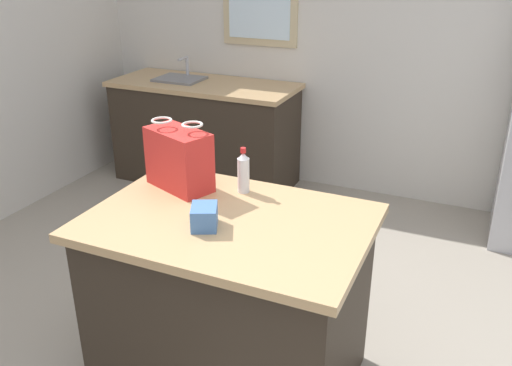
{
  "coord_description": "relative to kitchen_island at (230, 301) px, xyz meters",
  "views": [
    {
      "loc": [
        0.84,
        -1.82,
        1.99
      ],
      "look_at": [
        -0.14,
        0.38,
        0.94
      ],
      "focal_mm": 38.19,
      "sensor_mm": 36.0,
      "label": 1
    }
  ],
  "objects": [
    {
      "name": "back_wall",
      "position": [
        0.12,
        2.56,
        0.83
      ],
      "size": [
        5.22,
        0.13,
        2.55
      ],
      "color": "silver",
      "rests_on": "ground"
    },
    {
      "name": "kitchen_island",
      "position": [
        0.0,
        0.0,
        0.0
      ],
      "size": [
        1.24,
        0.87,
        0.89
      ],
      "color": "#33281E",
      "rests_on": "ground"
    },
    {
      "name": "sink_counter",
      "position": [
        -1.33,
        2.16,
        0.02
      ],
      "size": [
        1.62,
        0.68,
        1.1
      ],
      "color": "#33281E",
      "rests_on": "ground"
    },
    {
      "name": "shopping_bag",
      "position": [
        -0.37,
        0.21,
        0.59
      ],
      "size": [
        0.38,
        0.29,
        0.34
      ],
      "color": "red",
      "rests_on": "kitchen_island"
    },
    {
      "name": "small_box",
      "position": [
        -0.06,
        -0.11,
        0.49
      ],
      "size": [
        0.16,
        0.17,
        0.1
      ],
      "primitive_type": "cube",
      "rotation": [
        0.0,
        0.0,
        0.44
      ],
      "color": "#4775B7",
      "rests_on": "kitchen_island"
    },
    {
      "name": "bottle",
      "position": [
        -0.06,
        0.28,
        0.54
      ],
      "size": [
        0.06,
        0.06,
        0.23
      ],
      "color": "white",
      "rests_on": "kitchen_island"
    }
  ]
}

